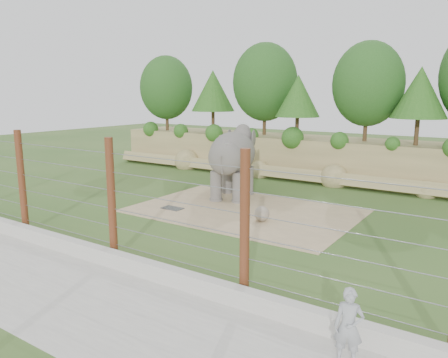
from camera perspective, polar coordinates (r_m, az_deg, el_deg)
The scene contains 10 objects.
ground at distance 18.20m, azimuth -3.53°, elevation -5.97°, with size 90.00×90.00×0.00m, color #355A22.
back_embankment at distance 28.34m, azimuth 13.25°, elevation 8.07°, with size 30.00×5.52×8.77m.
dirt_patch at distance 20.31m, azimuth 2.75°, elevation -4.10°, with size 10.00×7.00×0.02m, color tan.
drain_grate at distance 20.70m, azimuth -6.75°, elevation -3.80°, with size 1.00×0.60×0.03m, color #262628.
elephant at distance 22.45m, azimuth 1.13°, elevation 2.03°, with size 1.90×4.42×3.58m, color slate, non-canonical shape.
stone_ball at distance 18.58m, azimuth 4.96°, elevation -4.53°, with size 0.64×0.64×0.64m, color gray.
retaining_wall at distance 14.69m, azimuth -15.61°, elevation -9.61°, with size 26.00×0.35×0.50m, color #B6B2AA.
walkway at distance 13.68m, azimuth -22.06°, elevation -12.74°, with size 26.00×4.00×0.01m, color #B6B2AA.
barrier_fence at distance 14.49m, azimuth -14.48°, elevation -2.59°, with size 20.26×0.26×4.00m.
zookeeper at distance 9.45m, azimuth 15.97°, elevation -18.07°, with size 0.58×0.38×1.60m, color #B7BEC2.
Camera 1 is at (10.59, -13.80, 5.36)m, focal length 35.00 mm.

